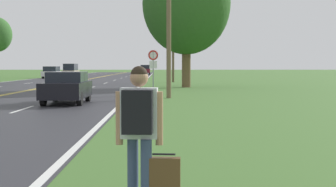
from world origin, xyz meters
TOP-DOWN VIEW (x-y plane):
  - hitchhiker_person at (8.69, 4.16)m, footprint 0.57×0.43m
  - suitcase at (8.98, 4.11)m, footprint 0.40×0.16m
  - traffic_sign at (8.52, 25.71)m, footprint 0.60×0.10m
  - utility_pole_midground at (9.37, 22.80)m, footprint 1.80×0.24m
  - utility_pole_far at (10.24, 46.67)m, footprint 1.80×0.24m
  - tree_behind_sign at (10.95, 34.99)m, footprint 6.79×6.79m
  - car_black_sedan_nearest at (4.81, 19.37)m, footprint 1.74×3.92m
  - car_white_hatchback_approaching at (-5.57, 61.13)m, footprint 1.94×3.63m
  - car_champagne_van_mid_near at (-4.38, 68.23)m, footprint 1.83×4.69m
  - car_maroon_suv_mid_far at (6.02, 87.98)m, footprint 1.93×4.55m

SIDE VIEW (x-z plane):
  - suitcase at x=8.98m, z-range -0.02..0.62m
  - car_black_sedan_nearest at x=4.81m, z-range 0.03..1.43m
  - car_white_hatchback_approaching at x=-5.57m, z-range 0.04..1.63m
  - car_maroon_suv_mid_far at x=6.02m, z-range 0.06..1.89m
  - car_champagne_van_mid_near at x=-4.38m, z-range 0.02..2.01m
  - hitchhiker_person at x=8.69m, z-range 0.19..1.86m
  - traffic_sign at x=8.52m, z-range 0.66..3.24m
  - utility_pole_midground at x=9.37m, z-range 0.15..7.27m
  - utility_pole_far at x=10.24m, z-range 0.15..8.07m
  - tree_behind_sign at x=10.95m, z-range 1.25..11.60m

